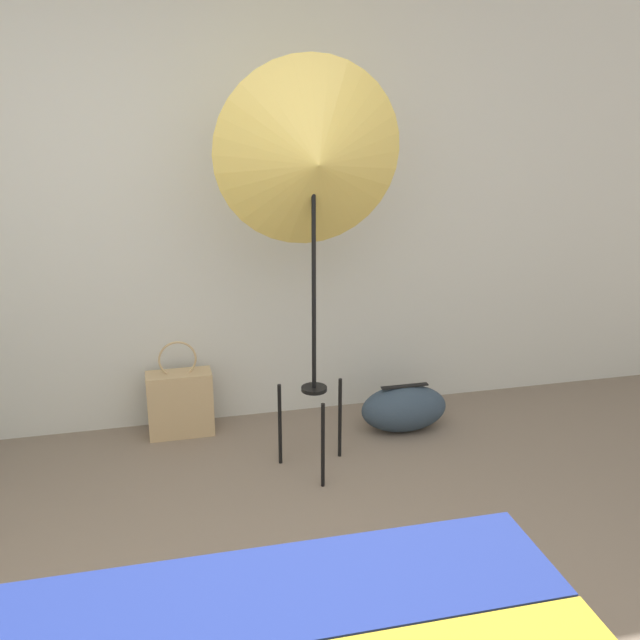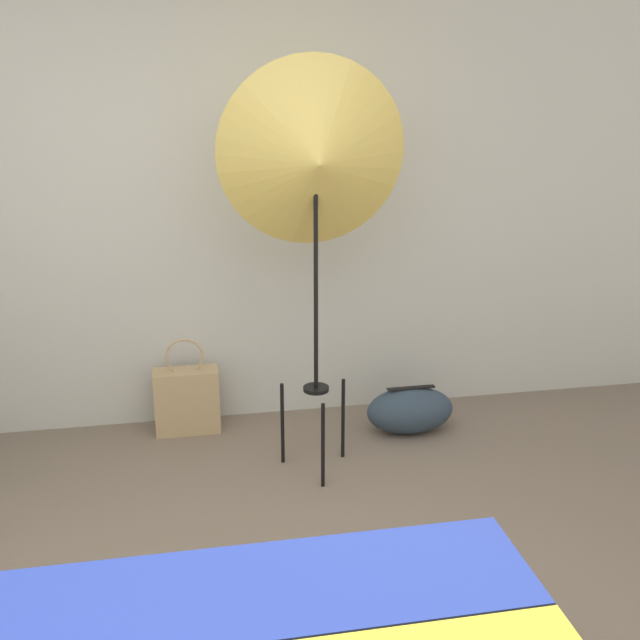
% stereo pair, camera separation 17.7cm
% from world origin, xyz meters
% --- Properties ---
extents(wall_back, '(8.00, 0.05, 2.60)m').
position_xyz_m(wall_back, '(0.00, 2.32, 1.30)').
color(wall_back, beige).
rests_on(wall_back, ground_plane).
extents(photo_umbrella, '(0.93, 0.39, 2.11)m').
position_xyz_m(photo_umbrella, '(0.44, 1.56, 1.62)').
color(photo_umbrella, black).
rests_on(photo_umbrella, ground_plane).
extents(tote_bag, '(0.37, 0.16, 0.58)m').
position_xyz_m(tote_bag, '(-0.22, 2.13, 0.20)').
color(tote_bag, tan).
rests_on(tote_bag, ground_plane).
extents(duffel_bag, '(0.52, 0.28, 0.28)m').
position_xyz_m(duffel_bag, '(1.06, 1.88, 0.14)').
color(duffel_bag, '#2D3D4C').
rests_on(duffel_bag, ground_plane).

